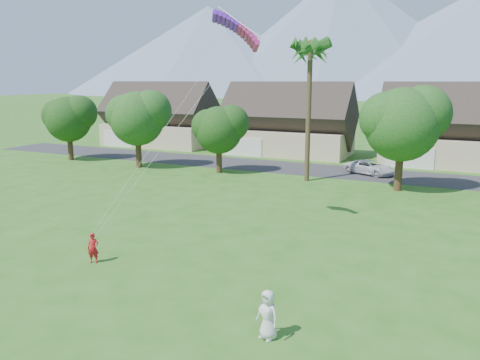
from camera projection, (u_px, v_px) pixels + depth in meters
The scene contains 10 objects.
ground at pixel (120, 337), 16.60m from camera, with size 500.00×500.00×0.00m, color #2D6019.
street at pixel (342, 172), 46.68m from camera, with size 90.00×7.00×0.01m, color #2D2D30.
kite_flyer at pixel (93, 248), 23.26m from camera, with size 0.56×0.37×1.54m, color red.
watcher at pixel (268, 315), 16.37m from camera, with size 0.88×0.57×1.81m, color silver.
parked_car at pixel (370, 167), 45.44m from camera, with size 2.25×4.89×1.36m, color silver.
mountain_ridge at pixel (469, 40), 236.28m from camera, with size 540.00×240.00×70.00m.
houses_row at pixel (366, 129), 53.72m from camera, with size 72.75×8.19×8.86m.
tree_row at pixel (316, 128), 40.76m from camera, with size 62.27×6.67×8.45m.
fan_palm at pixel (311, 47), 40.19m from camera, with size 3.00×3.00×13.80m.
parafoil_kite at pixel (238, 28), 25.99m from camera, with size 3.29×1.41×0.50m.
Camera 1 is at (10.28, -11.82, 8.93)m, focal length 35.00 mm.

